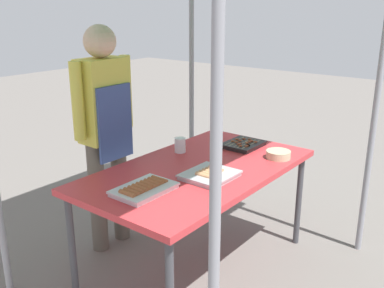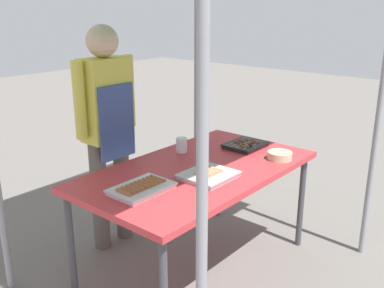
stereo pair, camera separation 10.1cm
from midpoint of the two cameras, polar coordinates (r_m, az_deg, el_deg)
ground_plane at (r=3.21m, az=-0.20°, el=-15.66°), size 18.00×18.00×0.00m
stall_table at (r=2.89m, az=-0.22°, el=-4.02°), size 1.60×0.90×0.75m
tray_grilled_sausages at (r=2.52m, az=-7.43°, el=-5.74°), size 0.35×0.24×0.05m
tray_meat_skewers at (r=3.30m, az=5.73°, el=-0.04°), size 0.30×0.24×0.04m
tray_pork_links at (r=2.70m, az=1.23°, el=-4.01°), size 0.32×0.28×0.05m
condiment_bowl at (r=3.08m, az=10.17°, el=-1.35°), size 0.17×0.17×0.05m
drink_cup_near_edge at (r=3.15m, az=-2.46°, el=-0.15°), size 0.08×0.08×0.11m
vendor_woman at (r=3.20m, az=-12.06°, el=2.93°), size 0.52×0.23×1.64m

